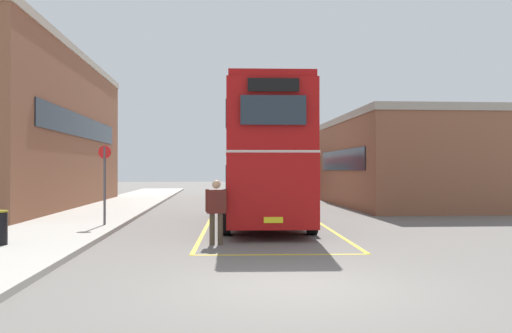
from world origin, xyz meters
The scene contains 9 objects.
ground_plane centered at (0.00, 14.40, 0.00)m, with size 135.60×135.60×0.00m, color #66605B.
sidewalk_left centered at (-6.50, 16.80, 0.07)m, with size 4.00×57.60×0.14m, color #A39E93.
brick_building_left centered at (-11.46, 19.41, 3.98)m, with size 6.84×19.95×7.95m.
depot_building_right centered at (9.51, 20.32, 2.46)m, with size 8.16×13.01×4.92m.
double_decker_bus centered at (0.41, 10.60, 2.51)m, with size 3.16×10.21×4.75m.
single_deck_bus centered at (2.19, 30.53, 1.64)m, with size 2.89×9.93×3.02m.
pedestrian_boarding centered at (-1.31, 5.37, 0.99)m, with size 0.57×0.29×1.71m.
bus_stop_sign centered at (-5.04, 9.54, 1.74)m, with size 0.44×0.13×2.66m.
bay_marking_yellow centered at (0.38, 8.68, 0.00)m, with size 4.69×12.28×0.01m.
Camera 1 is at (-1.30, -9.20, 1.99)m, focal length 38.61 mm.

